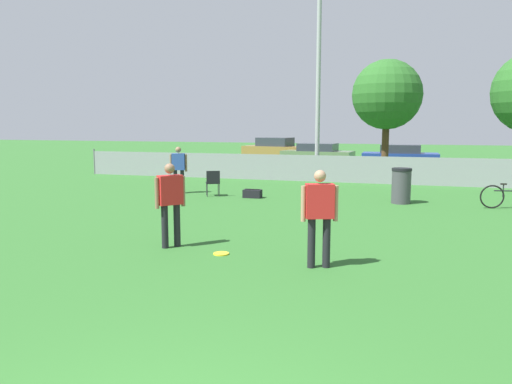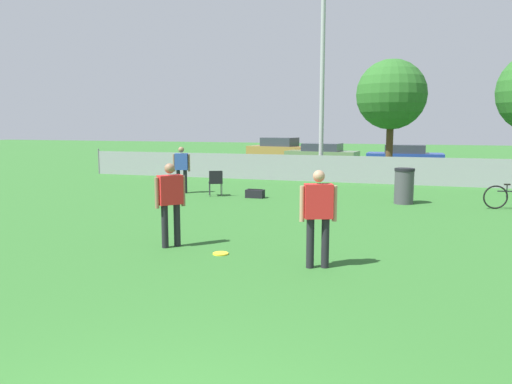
{
  "view_description": "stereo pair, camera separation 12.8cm",
  "coord_description": "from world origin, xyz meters",
  "views": [
    {
      "loc": [
        1.56,
        -2.51,
        2.37
      ],
      "look_at": [
        -1.38,
        6.78,
        1.05
      ],
      "focal_mm": 35.0,
      "sensor_mm": 36.0,
      "label": 1
    },
    {
      "loc": [
        1.69,
        -2.47,
        2.37
      ],
      "look_at": [
        -1.38,
        6.78,
        1.05
      ],
      "focal_mm": 35.0,
      "sensor_mm": 36.0,
      "label": 2
    }
  ],
  "objects": [
    {
      "name": "parked_car_tan",
      "position": [
        -7.24,
        29.46,
        0.73
      ],
      "size": [
        4.38,
        2.51,
        1.51
      ],
      "rotation": [
        0.0,
        0.0,
        -0.18
      ],
      "color": "black",
      "rests_on": "ground_plane"
    },
    {
      "name": "parked_car_blue",
      "position": [
        0.84,
        26.03,
        0.63
      ],
      "size": [
        4.07,
        1.89,
        1.28
      ],
      "rotation": [
        0.0,
        0.0,
        0.02
      ],
      "color": "black",
      "rests_on": "ground_plane"
    },
    {
      "name": "frisbee_disc",
      "position": [
        -1.75,
        5.82,
        0.01
      ],
      "size": [
        0.29,
        0.29,
        0.03
      ],
      "color": "yellow",
      "rests_on": "ground_plane"
    },
    {
      "name": "fence_backline",
      "position": [
        0.0,
        18.0,
        0.55
      ],
      "size": [
        26.29,
        0.07,
        1.21
      ],
      "color": "gray",
      "rests_on": "ground_plane"
    },
    {
      "name": "tree_near_pole",
      "position": [
        0.28,
        21.33,
        3.7
      ],
      "size": [
        3.17,
        3.17,
        5.31
      ],
      "color": "#4C331E",
      "rests_on": "ground_plane"
    },
    {
      "name": "player_defender_red",
      "position": [
        0.12,
        5.53,
        0.96
      ],
      "size": [
        0.58,
        0.37,
        1.64
      ],
      "rotation": [
        0.0,
        0.0,
        0.37
      ],
      "color": "black",
      "rests_on": "ground_plane"
    },
    {
      "name": "gear_bag_sideline",
      "position": [
        -3.41,
        12.8,
        0.13
      ],
      "size": [
        0.59,
        0.32,
        0.29
      ],
      "color": "black",
      "rests_on": "ground_plane"
    },
    {
      "name": "spectator_in_blue",
      "position": [
        -6.16,
        13.02,
        0.93
      ],
      "size": [
        0.57,
        0.34,
        1.61
      ],
      "rotation": [
        0.0,
        0.0,
        3.46
      ],
      "color": "black",
      "rests_on": "ground_plane"
    },
    {
      "name": "trash_bin",
      "position": [
        1.24,
        13.05,
        0.54
      ],
      "size": [
        0.6,
        0.6,
        1.07
      ],
      "color": "#3F3F44",
      "rests_on": "ground_plane"
    },
    {
      "name": "player_thrower_red",
      "position": [
        -2.88,
        6.04,
        0.96
      ],
      "size": [
        0.46,
        0.49,
        1.64
      ],
      "rotation": [
        0.0,
        0.0,
        0.87
      ],
      "color": "black",
      "rests_on": "ground_plane"
    },
    {
      "name": "parked_car_olive",
      "position": [
        -3.93,
        27.07,
        0.62
      ],
      "size": [
        4.3,
        2.17,
        1.26
      ],
      "rotation": [
        0.0,
        0.0,
        -0.08
      ],
      "color": "black",
      "rests_on": "ground_plane"
    },
    {
      "name": "folding_chair_sideline",
      "position": [
        -4.76,
        12.73,
        0.5
      ],
      "size": [
        0.6,
        0.6,
        0.86
      ],
      "rotation": [
        0.0,
        0.0,
        3.61
      ],
      "color": "#333338",
      "rests_on": "ground_plane"
    },
    {
      "name": "light_pole",
      "position": [
        -2.62,
        19.87,
        5.56
      ],
      "size": [
        0.9,
        0.36,
        9.56
      ],
      "color": "#9E9EA3",
      "rests_on": "ground_plane"
    }
  ]
}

